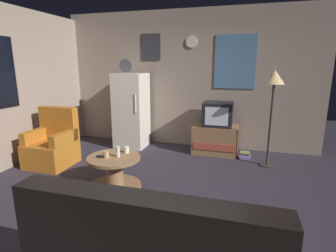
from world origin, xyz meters
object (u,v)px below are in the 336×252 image
Objects in this scene: standing_lamp at (274,85)px; book_stack at (245,155)px; wine_glass at (118,152)px; crt_tv at (218,114)px; mug_ceramic_white at (127,150)px; armchair at (53,145)px; tv_stand at (215,139)px; mug_ceramic_tan at (106,154)px; fridge at (131,110)px; coffee_table at (114,172)px; remote_control at (102,157)px.

book_stack is at bearing 144.50° from standing_lamp.
crt_tv is at bearing 58.52° from wine_glass.
standing_lamp reaches higher than mug_ceramic_white.
wine_glass is at bearing -18.83° from armchair.
crt_tv reaches higher than tv_stand.
standing_lamp is 17.67× the size of mug_ceramic_tan.
crt_tv is at bearing 56.74° from mug_ceramic_white.
book_stack is (0.56, -0.16, -0.21)m from tv_stand.
wine_glass is 0.16× the size of armchair.
mug_ceramic_white is (0.64, -1.64, -0.26)m from fridge.
fridge is 19.67× the size of mug_ceramic_tan.
fridge is at bearing 176.88° from book_stack.
book_stack is (3.14, 1.20, -0.28)m from armchair.
armchair is (-1.34, 0.58, -0.16)m from mug_ceramic_tan.
mug_ceramic_tan is 0.09× the size of armchair.
crt_tv reaches higher than armchair.
wine_glass is at bearing 27.66° from mug_ceramic_tan.
armchair is (-1.41, 0.51, 0.11)m from coffee_table.
mug_ceramic_white is at bearing -11.87° from armchair.
standing_lamp is (2.63, -0.38, 0.60)m from fridge.
book_stack is at bearing 44.62° from coffee_table.
tv_stand is 2.00m from mug_ceramic_white.
mug_ceramic_tan is 1.46m from armchair.
mug_ceramic_white reaches higher than book_stack.
mug_ceramic_tan is at bearing -145.08° from standing_lamp.
armchair reaches higher than tv_stand.
tv_stand is at bearing 50.84° from remote_control.
fridge is 2.11× the size of tv_stand.
standing_lamp is at bearing -8.23° from fridge.
crt_tv is 2.38m from remote_control.
standing_lamp is 10.60× the size of wine_glass.
wine_glass is at bearing -71.73° from fridge.
wine_glass is 1.67× the size of mug_ceramic_tan.
armchair reaches higher than book_stack.
fridge is 2.38m from book_stack.
mug_ceramic_white is 2.27m from book_stack.
standing_lamp is 2.21× the size of coffee_table.
tv_stand reaches higher than book_stack.
remote_control is at bearing -150.65° from coffee_table.
armchair reaches higher than remote_control.
remote_control is at bearing -124.49° from crt_tv.
crt_tv is 0.75× the size of coffee_table.
wine_glass is at bearing -102.29° from mug_ceramic_white.
remote_control is 1.41m from armchair.
tv_stand reaches higher than remote_control.
tv_stand reaches higher than coffee_table.
tv_stand is at bearing 27.69° from armchair.
fridge is 3.28× the size of crt_tv.
mug_ceramic_tan reaches higher than remote_control.
coffee_table is at bearing -135.38° from book_stack.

